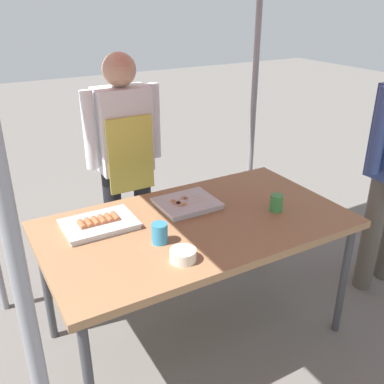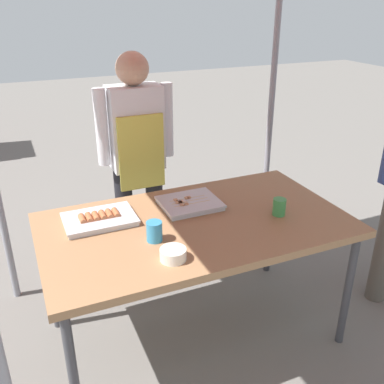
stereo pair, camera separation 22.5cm
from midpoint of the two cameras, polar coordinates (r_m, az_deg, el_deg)
name	(u,v)px [view 2 (the right image)]	position (r m, az deg, el deg)	size (l,w,h in m)	color
ground_plane	(195,333)	(2.72, 2.93, -18.03)	(18.00, 18.00, 0.00)	#66605B
stall_table	(196,230)	(2.30, 3.30, -5.13)	(1.60, 0.90, 0.75)	#9E724C
tray_grilled_sausages	(100,219)	(2.29, -9.30, -3.58)	(0.37, 0.26, 0.05)	silver
tray_meat_skewers	(190,203)	(2.43, 2.32, -1.56)	(0.33, 0.28, 0.04)	silver
condiment_bowl	(173,254)	(1.95, 0.82, -8.27)	(0.12, 0.12, 0.05)	silver
drink_cup_near_edge	(154,231)	(2.08, -1.88, -5.26)	(0.08, 0.08, 0.10)	#338CBF
drink_cup_by_wok	(279,207)	(2.39, 14.04, -1.98)	(0.07, 0.07, 0.09)	#3F994C
vendor_woman	(137,149)	(2.90, -5.05, 5.54)	(0.52, 0.22, 1.52)	black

